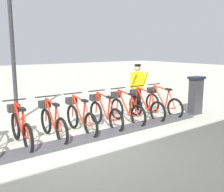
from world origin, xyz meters
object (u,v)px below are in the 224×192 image
(bike_docked_0, at_px, (162,103))
(bike_docked_4, at_px, (80,117))
(bike_docked_6, at_px, (20,127))
(bike_docked_1, at_px, (145,106))
(lamp_post, at_px, (11,31))
(worker_near_rack, at_px, (137,86))
(bike_docked_3, at_px, (104,113))
(bike_docked_2, at_px, (126,109))
(payment_kiosk, at_px, (196,95))
(bike_docked_5, at_px, (52,122))

(bike_docked_0, xyz_separation_m, bike_docked_4, (0.00, 3.10, 0.00))
(bike_docked_6, bearing_deg, bike_docked_1, -90.00)
(bike_docked_0, distance_m, bike_docked_1, 0.78)
(bike_docked_0, distance_m, lamp_post, 5.16)
(bike_docked_1, relative_size, bike_docked_6, 1.00)
(bike_docked_1, height_order, worker_near_rack, worker_near_rack)
(bike_docked_1, distance_m, bike_docked_4, 2.33)
(bike_docked_6, distance_m, lamp_post, 3.16)
(bike_docked_1, height_order, bike_docked_4, same)
(bike_docked_1, relative_size, bike_docked_3, 1.00)
(bike_docked_3, bearing_deg, bike_docked_0, -90.00)
(bike_docked_2, height_order, bike_docked_3, same)
(lamp_post, bearing_deg, bike_docked_2, -129.71)
(payment_kiosk, bearing_deg, bike_docked_4, 82.11)
(bike_docked_4, bearing_deg, bike_docked_6, 90.00)
(bike_docked_0, xyz_separation_m, bike_docked_3, (0.00, 2.33, 0.00))
(payment_kiosk, distance_m, worker_near_rack, 2.00)
(payment_kiosk, relative_size, bike_docked_5, 0.74)
(payment_kiosk, distance_m, bike_docked_1, 1.90)
(payment_kiosk, height_order, bike_docked_3, payment_kiosk)
(bike_docked_6, bearing_deg, bike_docked_3, -90.00)
(bike_docked_6, relative_size, worker_near_rack, 1.04)
(payment_kiosk, bearing_deg, lamp_post, 62.27)
(payment_kiosk, xyz_separation_m, bike_docked_5, (0.57, 4.90, -0.24))
(bike_docked_3, height_order, lamp_post, lamp_post)
(bike_docked_3, bearing_deg, worker_near_rack, -65.67)
(payment_kiosk, xyz_separation_m, bike_docked_2, (0.57, 2.57, -0.24))
(payment_kiosk, xyz_separation_m, bike_docked_0, (0.57, 1.02, -0.24))
(bike_docked_1, xyz_separation_m, worker_near_rack, (0.93, -0.51, 0.48))
(worker_near_rack, bearing_deg, payment_kiosk, -139.32)
(bike_docked_6, bearing_deg, bike_docked_5, -90.00)
(bike_docked_0, xyz_separation_m, bike_docked_2, (0.00, 1.55, 0.00))
(bike_docked_0, height_order, lamp_post, lamp_post)
(bike_docked_2, bearing_deg, bike_docked_5, 90.00)
(bike_docked_5, distance_m, lamp_post, 3.12)
(bike_docked_2, xyz_separation_m, lamp_post, (2.12, 2.56, 2.28))
(bike_docked_6, relative_size, lamp_post, 0.41)
(bike_docked_5, bearing_deg, lamp_post, 6.21)
(bike_docked_4, bearing_deg, bike_docked_2, -90.00)
(bike_docked_0, height_order, bike_docked_2, same)
(bike_docked_5, bearing_deg, bike_docked_6, 90.00)
(worker_near_rack, bearing_deg, bike_docked_6, 101.98)
(bike_docked_3, relative_size, bike_docked_6, 1.00)
(bike_docked_0, xyz_separation_m, bike_docked_1, (0.00, 0.78, 0.00))
(bike_docked_1, bearing_deg, payment_kiosk, -107.65)
(bike_docked_1, relative_size, bike_docked_2, 1.00)
(bike_docked_0, height_order, bike_docked_3, same)
(bike_docked_3, bearing_deg, bike_docked_2, -90.00)
(payment_kiosk, xyz_separation_m, bike_docked_6, (0.57, 5.67, -0.24))
(payment_kiosk, relative_size, bike_docked_4, 0.74)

